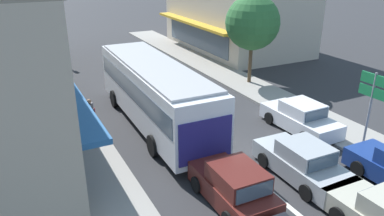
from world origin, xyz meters
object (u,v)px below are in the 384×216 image
Objects in this scene: hatchback_adjacent_lane_lead at (234,187)px; street_tree_right at (253,23)px; city_bus at (155,90)px; sedan_adjacent_lane_trail at (303,162)px; pedestrian_with_handbag_near at (90,113)px; parked_sedan_kerb_second at (300,118)px; traffic_light_downstreet at (54,27)px; directional_road_sign at (373,93)px.

hatchback_adjacent_lane_lead is 0.64× the size of street_tree_right.
city_bus is 7.96m from sedan_adjacent_lane_trail.
sedan_adjacent_lane_trail is 9.97m from pedestrian_with_handbag_near.
sedan_adjacent_lane_trail is 1.00× the size of parked_sedan_kerb_second.
street_tree_right reaches higher than parked_sedan_kerb_second.
traffic_light_downstreet is (-2.54, 14.81, 0.97)m from city_bus.
parked_sedan_kerb_second is (2.91, 3.34, 0.00)m from sedan_adjacent_lane_trail.
hatchback_adjacent_lane_lead is 13.93m from street_tree_right.
sedan_adjacent_lane_trail is 22.84m from traffic_light_downstreet.
directional_road_sign is at bearing -35.15° from pedestrian_with_handbag_near.
hatchback_adjacent_lane_lead is 0.89× the size of traffic_light_downstreet.
directional_road_sign reaches higher than city_bus.
street_tree_right is at bearing 22.33° from city_bus.
pedestrian_with_handbag_near is at bearing -92.40° from traffic_light_downstreet.
sedan_adjacent_lane_trail is 2.60× the size of pedestrian_with_handbag_near.
traffic_light_downstreet is 14.43m from pedestrian_with_handbag_near.
street_tree_right reaches higher than traffic_light_downstreet.
hatchback_adjacent_lane_lead is 7.54m from directional_road_sign.
traffic_light_downstreet is at bearing 96.32° from hatchback_adjacent_lane_lead.
directional_road_sign is at bearing -70.38° from parked_sedan_kerb_second.
pedestrian_with_handbag_near is at bearing 144.85° from directional_road_sign.
hatchback_adjacent_lane_lead is 22.45m from traffic_light_downstreet.
directional_road_sign is (7.24, 0.65, 1.99)m from hatchback_adjacent_lane_lead.
street_tree_right is (8.12, 3.34, 2.20)m from city_bus.
parked_sedan_kerb_second is at bearing -65.09° from traffic_light_downstreet.
city_bus reaches higher than parked_sedan_kerb_second.
parked_sedan_kerb_second is at bearing -105.62° from street_tree_right.
hatchback_adjacent_lane_lead is at bearing -150.14° from parked_sedan_kerb_second.
traffic_light_downstreet is 2.58× the size of pedestrian_with_handbag_near.
sedan_adjacent_lane_trail is at bearing 3.81° from hatchback_adjacent_lane_lead.
street_tree_right is at bearing 64.95° from sedan_adjacent_lane_trail.
parked_sedan_kerb_second is at bearing -25.10° from pedestrian_with_handbag_near.
hatchback_adjacent_lane_lead is at bearing -176.19° from sedan_adjacent_lane_trail.
street_tree_right is at bearing 52.59° from hatchback_adjacent_lane_lead.
hatchback_adjacent_lane_lead is at bearing -90.66° from city_bus.
traffic_light_downstreet reaches higher than sedan_adjacent_lane_trail.
city_bus reaches higher than sedan_adjacent_lane_trail.
city_bus reaches higher than pedestrian_with_handbag_near.
traffic_light_downstreet is 23.64m from directional_road_sign.
traffic_light_downstreet is 15.72m from street_tree_right.
parked_sedan_kerb_second is 20.68m from traffic_light_downstreet.
street_tree_right reaches higher than hatchback_adjacent_lane_lead.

